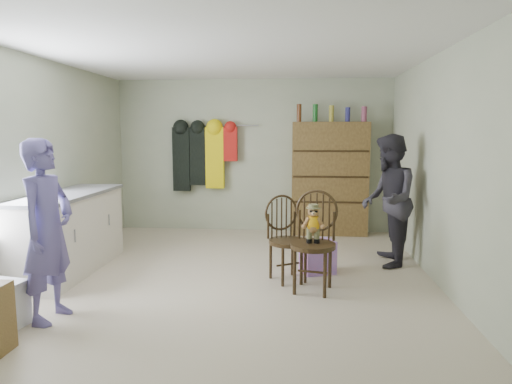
# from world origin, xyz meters

# --- Properties ---
(ground_plane) EXTENTS (5.00, 5.00, 0.00)m
(ground_plane) POSITION_xyz_m (0.00, 0.00, 0.00)
(ground_plane) COLOR beige
(ground_plane) RESTS_ON ground
(room_walls) EXTENTS (5.00, 5.00, 5.00)m
(room_walls) POSITION_xyz_m (0.00, 0.53, 1.58)
(room_walls) COLOR #B1B699
(room_walls) RESTS_ON ground
(counter) EXTENTS (0.64, 1.86, 0.94)m
(counter) POSITION_xyz_m (-1.95, 0.00, 0.47)
(counter) COLOR silver
(counter) RESTS_ON ground
(chair_front) EXTENTS (0.55, 0.55, 1.04)m
(chair_front) POSITION_xyz_m (0.90, -0.38, 0.60)
(chair_front) COLOR black
(chair_front) RESTS_ON ground
(chair_far) EXTENTS (0.57, 0.57, 0.95)m
(chair_far) POSITION_xyz_m (0.61, -0.07, 0.51)
(chair_far) COLOR black
(chair_far) RESTS_ON ground
(striped_bag) EXTENTS (0.44, 0.39, 0.39)m
(striped_bag) POSITION_xyz_m (0.98, 0.20, 0.19)
(striped_bag) COLOR #E572C6
(striped_bag) RESTS_ON ground
(person_left) EXTENTS (0.44, 0.62, 1.59)m
(person_left) POSITION_xyz_m (-1.43, -1.35, 0.80)
(person_left) COLOR #5D5399
(person_left) RESTS_ON ground
(person_right) EXTENTS (0.70, 0.85, 1.62)m
(person_right) POSITION_xyz_m (1.84, 0.60, 0.81)
(person_right) COLOR #2D2B33
(person_right) RESTS_ON ground
(dresser) EXTENTS (1.20, 0.39, 2.07)m
(dresser) POSITION_xyz_m (1.25, 2.30, 0.91)
(dresser) COLOR brown
(dresser) RESTS_ON ground
(coat_rack) EXTENTS (1.42, 0.12, 1.09)m
(coat_rack) POSITION_xyz_m (-0.83, 2.38, 1.25)
(coat_rack) COLOR #99999E
(coat_rack) RESTS_ON ground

